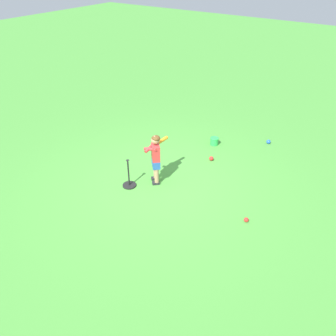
% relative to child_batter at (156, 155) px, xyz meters
% --- Properties ---
extents(ground_plane, '(40.00, 40.00, 0.00)m').
position_rel_child_batter_xyz_m(ground_plane, '(0.04, 0.13, -0.65)').
color(ground_plane, '#479338').
extents(child_batter, '(0.63, 0.35, 1.08)m').
position_rel_child_batter_xyz_m(child_batter, '(0.00, 0.00, 0.00)').
color(child_batter, '#232328').
rests_on(child_batter, ground).
extents(play_ball_far_right, '(0.09, 0.09, 0.09)m').
position_rel_child_batter_xyz_m(play_ball_far_right, '(0.09, 2.08, -0.61)').
color(play_ball_far_right, red).
rests_on(play_ball_far_right, ground).
extents(play_ball_behind_batter, '(0.10, 0.10, 0.10)m').
position_rel_child_batter_xyz_m(play_ball_behind_batter, '(-1.40, 0.54, -0.60)').
color(play_ball_behind_batter, red).
rests_on(play_ball_behind_batter, ground).
extents(play_ball_center_lawn, '(0.10, 0.10, 0.10)m').
position_rel_child_batter_xyz_m(play_ball_center_lawn, '(-2.93, 1.33, -0.60)').
color(play_ball_center_lawn, blue).
rests_on(play_ball_center_lawn, ground).
extents(batting_tee, '(0.28, 0.28, 0.62)m').
position_rel_child_batter_xyz_m(batting_tee, '(0.45, -0.36, -0.55)').
color(batting_tee, black).
rests_on(batting_tee, ground).
extents(toy_bucket, '(0.22, 0.22, 0.19)m').
position_rel_child_batter_xyz_m(toy_bucket, '(-2.11, 0.23, -0.55)').
color(toy_bucket, green).
rests_on(toy_bucket, ground).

